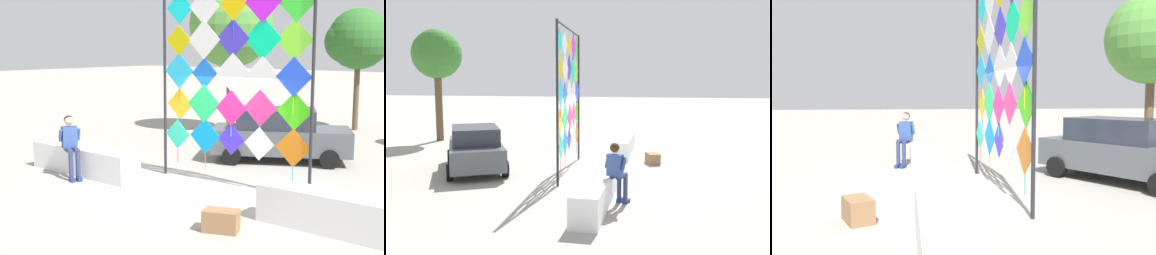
{
  "view_description": "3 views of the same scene",
  "coord_description": "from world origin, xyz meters",
  "views": [
    {
      "loc": [
        6.95,
        -8.89,
        3.17
      ],
      "look_at": [
        -0.48,
        0.08,
        1.41
      ],
      "focal_mm": 49.78,
      "sensor_mm": 36.0,
      "label": 1
    },
    {
      "loc": [
        -12.53,
        -1.99,
        2.97
      ],
      "look_at": [
        -0.3,
        0.6,
        1.49
      ],
      "focal_mm": 36.91,
      "sensor_mm": 36.0,
      "label": 2
    },
    {
      "loc": [
        7.98,
        -0.97,
        1.95
      ],
      "look_at": [
        -0.53,
        0.29,
        1.31
      ],
      "focal_mm": 37.11,
      "sensor_mm": 36.0,
      "label": 3
    }
  ],
  "objects": [
    {
      "name": "ground",
      "position": [
        0.0,
        0.0,
        0.0
      ],
      "size": [
        120.0,
        120.0,
        0.0
      ],
      "primitive_type": "plane",
      "color": "#9E998E"
    },
    {
      "name": "cardboard_box_large",
      "position": [
        1.67,
        -1.73,
        0.19
      ],
      "size": [
        0.71,
        0.58,
        0.38
      ],
      "primitive_type": "cube",
      "rotation": [
        0.0,
        0.0,
        0.38
      ],
      "color": "olive",
      "rests_on": "ground"
    },
    {
      "name": "tree_palm_like",
      "position": [
        5.12,
        8.8,
        4.34
      ],
      "size": [
        2.46,
        2.4,
        5.47
      ],
      "color": "brown",
      "rests_on": "ground"
    },
    {
      "name": "plaza_ledge_right",
      "position": [
        3.52,
        -0.53,
        0.35
      ],
      "size": [
        3.41,
        0.62,
        0.69
      ],
      "primitive_type": "cube",
      "color": "white",
      "rests_on": "ground"
    },
    {
      "name": "seated_vendor",
      "position": [
        -3.4,
        -1.01,
        0.91
      ],
      "size": [
        0.73,
        0.61,
        1.54
      ],
      "color": "navy",
      "rests_on": "ground"
    },
    {
      "name": "parked_car",
      "position": [
        -0.57,
        4.04,
        0.75
      ],
      "size": [
        4.11,
        3.29,
        1.48
      ],
      "color": "#4C5156",
      "rests_on": "ground"
    },
    {
      "name": "plaza_ledge_left",
      "position": [
        -3.52,
        -0.53,
        0.35
      ],
      "size": [
        3.41,
        0.62,
        0.69
      ],
      "primitive_type": "cube",
      "color": "white",
      "rests_on": "ground"
    },
    {
      "name": "kite_display_rack",
      "position": [
        0.01,
        0.94,
        2.68
      ],
      "size": [
        3.97,
        0.29,
        4.64
      ],
      "color": "#232328",
      "rests_on": "ground"
    }
  ]
}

